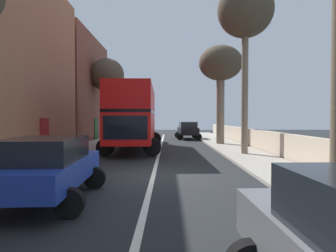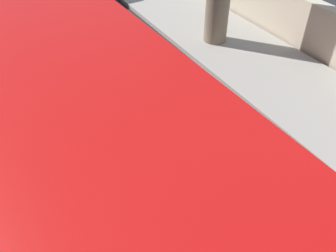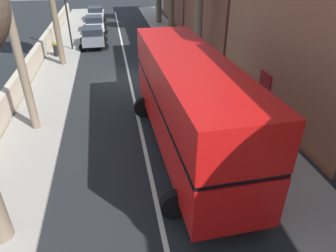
{
  "view_description": "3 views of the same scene",
  "coord_description": "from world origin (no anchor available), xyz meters",
  "views": [
    {
      "loc": [
        0.54,
        -10.84,
        2.11
      ],
      "look_at": [
        0.53,
        4.79,
        1.69
      ],
      "focal_mm": 31.86,
      "sensor_mm": 36.0,
      "label": 1
    },
    {
      "loc": [
        -0.83,
        5.18,
        4.53
      ],
      "look_at": [
        1.25,
        8.9,
        0.92
      ],
      "focal_mm": 37.5,
      "sensor_mm": 36.0,
      "label": 2
    },
    {
      "loc": [
        1.0,
        19.03,
        7.24
      ],
      "look_at": [
        -0.89,
        9.07,
        1.4
      ],
      "focal_mm": 32.04,
      "sensor_mm": 36.0,
      "label": 3
    }
  ],
  "objects": []
}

